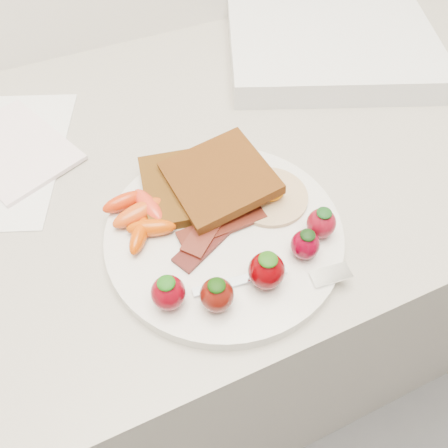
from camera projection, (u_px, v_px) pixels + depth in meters
name	position (u px, v px, depth m)	size (l,w,h in m)	color
counter	(189.00, 308.00, 0.94)	(2.00, 0.60, 0.90)	gray
plate	(224.00, 234.00, 0.50)	(0.27, 0.27, 0.02)	silver
toast_lower	(190.00, 186.00, 0.52)	(0.11, 0.11, 0.01)	#36200D
toast_upper	(220.00, 178.00, 0.51)	(0.11, 0.11, 0.01)	black
fried_egg	(270.00, 195.00, 0.52)	(0.12, 0.12, 0.02)	beige
bacon_strips	(215.00, 227.00, 0.49)	(0.12, 0.10, 0.01)	black
baby_carrots	(141.00, 216.00, 0.49)	(0.07, 0.09, 0.02)	#C2420F
strawberries	(254.00, 266.00, 0.44)	(0.21, 0.07, 0.05)	#66020D
fork	(282.00, 278.00, 0.45)	(0.16, 0.06, 0.00)	silver
notepad	(14.00, 149.00, 0.59)	(0.12, 0.17, 0.01)	silver
appliance	(331.00, 46.00, 0.71)	(0.33, 0.26, 0.04)	silver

